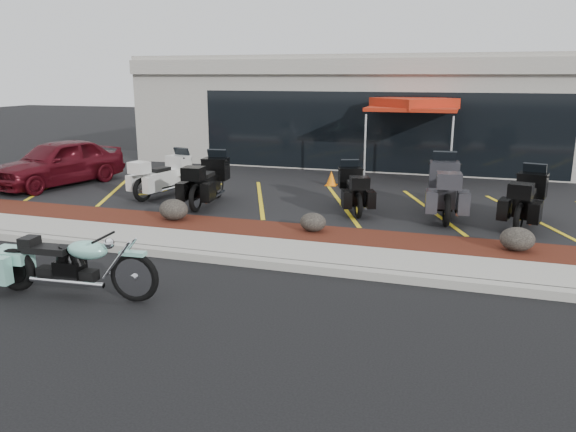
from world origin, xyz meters
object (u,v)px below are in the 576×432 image
(touring_white, at_px, (182,170))
(popup_canopy, at_px, (413,106))
(hero_cruiser, at_px, (134,270))
(traffic_cone, at_px, (331,178))
(parked_car, at_px, (58,162))

(touring_white, bearing_deg, popup_canopy, -41.97)
(hero_cruiser, bearing_deg, touring_white, 108.34)
(hero_cruiser, xyz_separation_m, traffic_cone, (0.84, 9.14, -0.15))
(parked_car, height_order, traffic_cone, parked_car)
(touring_white, bearing_deg, parked_car, 107.36)
(hero_cruiser, xyz_separation_m, popup_canopy, (2.92, 11.16, 1.89))
(parked_car, relative_size, popup_canopy, 1.18)
(hero_cruiser, distance_m, touring_white, 7.61)
(hero_cruiser, distance_m, parked_car, 9.59)
(touring_white, xyz_separation_m, popup_canopy, (5.86, 4.14, 1.64))
(parked_car, bearing_deg, hero_cruiser, -29.92)
(traffic_cone, bearing_deg, touring_white, -150.66)
(traffic_cone, bearing_deg, hero_cruiser, -95.24)
(touring_white, relative_size, traffic_cone, 4.92)
(parked_car, distance_m, traffic_cone, 8.07)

